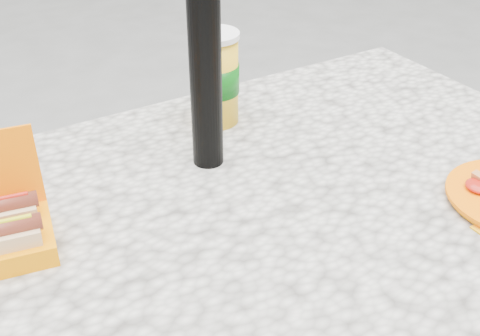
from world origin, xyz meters
TOP-DOWN VIEW (x-y plane):
  - picnic_table at (0.00, 0.00)m, footprint 1.20×0.80m
  - soda_cup at (0.08, 0.28)m, footprint 0.09×0.09m

SIDE VIEW (x-z plane):
  - picnic_table at x=0.00m, z-range 0.27..1.02m
  - soda_cup at x=0.08m, z-range 0.75..0.92m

